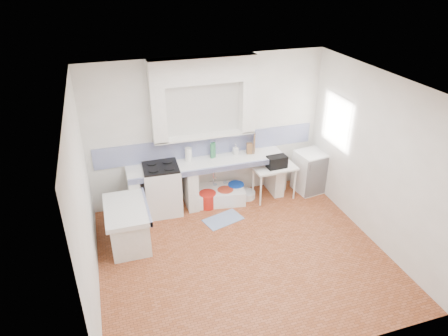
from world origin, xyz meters
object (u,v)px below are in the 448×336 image
object	(u,v)px
stove	(162,190)
sink	(217,196)
side_table	(274,182)
fridge	(310,172)

from	to	relation	value
stove	sink	size ratio (longest dim) A/B	0.86
stove	side_table	xyz separation A→B (m)	(2.17, -0.20, -0.11)
stove	side_table	bearing A→B (deg)	-2.63
fridge	side_table	bearing A→B (deg)	175.91
stove	sink	world-z (taller)	stove
sink	fridge	world-z (taller)	fridge
stove	side_table	world-z (taller)	stove
sink	fridge	xyz separation A→B (m)	(1.95, -0.15, 0.30)
stove	fridge	xyz separation A→B (m)	(3.00, -0.14, -0.04)
sink	stove	bearing A→B (deg)	-170.46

